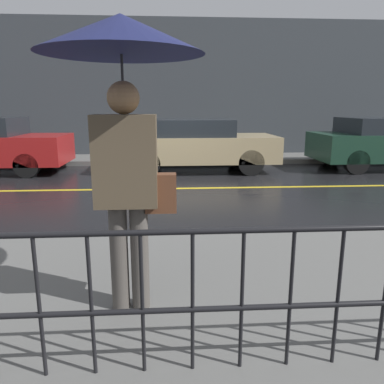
% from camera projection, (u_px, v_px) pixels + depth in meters
% --- Properties ---
extents(ground_plane, '(80.00, 80.00, 0.00)m').
position_uv_depth(ground_plane, '(167.00, 189.00, 8.10)').
color(ground_plane, black).
extents(sidewalk_near, '(28.00, 2.80, 0.14)m').
position_uv_depth(sidewalk_near, '(168.00, 291.00, 3.47)').
color(sidewalk_near, '#60605E').
rests_on(sidewalk_near, ground_plane).
extents(sidewalk_far, '(28.00, 1.73, 0.14)m').
position_uv_depth(sidewalk_far, '(167.00, 159.00, 12.17)').
color(sidewalk_far, '#60605E').
rests_on(sidewalk_far, ground_plane).
extents(lane_marking, '(25.20, 0.12, 0.01)m').
position_uv_depth(lane_marking, '(167.00, 189.00, 8.10)').
color(lane_marking, gold).
rests_on(lane_marking, ground_plane).
extents(building_storefront, '(28.00, 0.30, 4.57)m').
position_uv_depth(building_storefront, '(166.00, 90.00, 12.66)').
color(building_storefront, '#383D42').
rests_on(building_storefront, ground_plane).
extents(railing_foreground, '(12.00, 0.04, 0.92)m').
position_uv_depth(railing_foreground, '(167.00, 285.00, 2.21)').
color(railing_foreground, black).
rests_on(railing_foreground, sidewalk_near).
extents(pedestrian, '(1.19, 1.19, 2.23)m').
position_uv_depth(pedestrian, '(123.00, 78.00, 2.67)').
color(pedestrian, '#4C4742').
rests_on(pedestrian, sidewalk_near).
extents(car_tan, '(4.26, 1.87, 1.40)m').
position_uv_depth(car_tan, '(196.00, 144.00, 10.23)').
color(car_tan, tan).
rests_on(car_tan, ground_plane).
extents(car_dark_green, '(3.95, 1.88, 1.43)m').
position_uv_depth(car_dark_green, '(384.00, 142.00, 10.57)').
color(car_dark_green, '#193828').
rests_on(car_dark_green, ground_plane).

